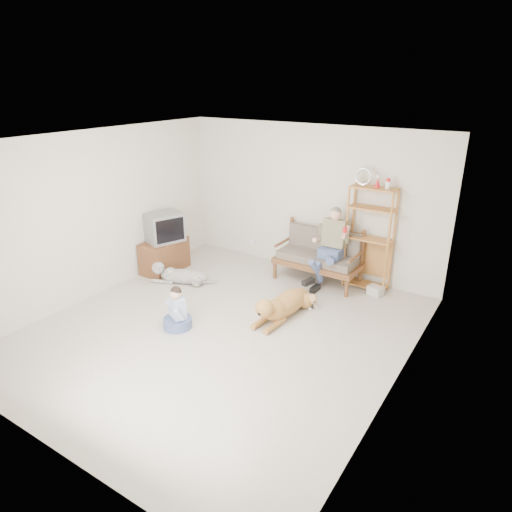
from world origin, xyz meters
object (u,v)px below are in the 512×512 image
Objects in this scene: loveseat at (319,255)px; tv_stand at (164,256)px; golden_retriever at (282,305)px; etagere at (369,238)px.

loveseat reaches higher than tv_stand.
tv_stand is (-2.64, -1.19, -0.19)m from loveseat.
golden_retriever is (0.13, -1.55, -0.29)m from loveseat.
tv_stand is (-3.46, -1.36, -0.61)m from etagere.
tv_stand is at bearing -158.56° from etagere.
etagere is 3.77m from tv_stand.
loveseat is 0.72× the size of etagere.
tv_stand is at bearing -155.46° from loveseat.
etagere is at bearing 12.48° from loveseat.
etagere is (0.82, 0.18, 0.43)m from loveseat.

